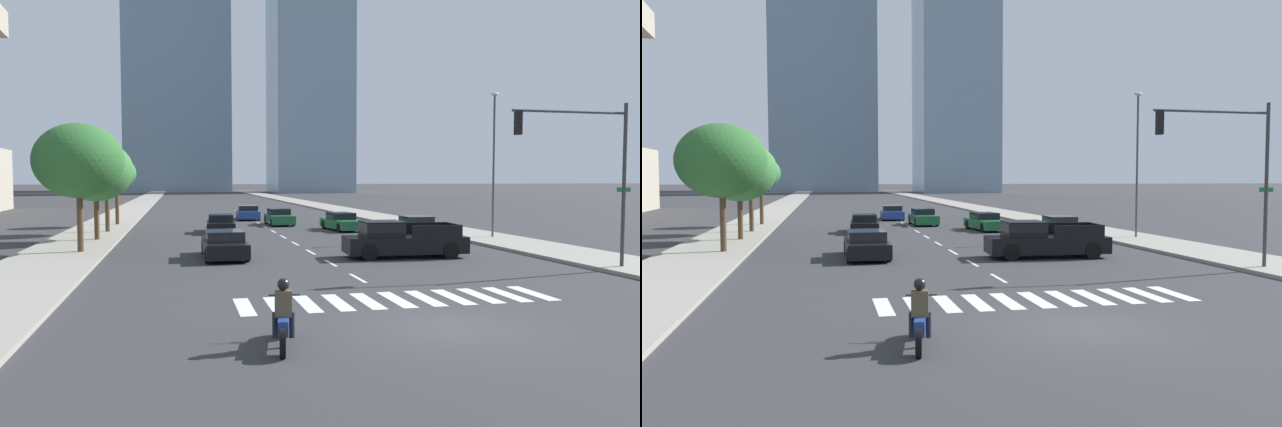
# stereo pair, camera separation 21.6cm
# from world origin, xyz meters

# --- Properties ---
(ground_plane) EXTENTS (800.00, 800.00, 0.00)m
(ground_plane) POSITION_xyz_m (0.00, 0.00, 0.00)
(ground_plane) COLOR #333335
(sidewalk_east) EXTENTS (4.00, 260.00, 0.15)m
(sidewalk_east) POSITION_xyz_m (11.58, 30.00, 0.07)
(sidewalk_east) COLOR gray
(sidewalk_east) RESTS_ON ground
(sidewalk_west) EXTENTS (4.00, 260.00, 0.15)m
(sidewalk_west) POSITION_xyz_m (-11.58, 30.00, 0.07)
(sidewalk_west) COLOR gray
(sidewalk_west) RESTS_ON ground
(crosswalk_near) EXTENTS (9.45, 2.44, 0.01)m
(crosswalk_near) POSITION_xyz_m (0.00, 3.40, 0.00)
(crosswalk_near) COLOR silver
(crosswalk_near) RESTS_ON ground
(lane_divider_center) EXTENTS (0.14, 50.00, 0.01)m
(lane_divider_center) POSITION_xyz_m (0.00, 31.40, 0.00)
(lane_divider_center) COLOR silver
(lane_divider_center) RESTS_ON ground
(motorcycle_lead) EXTENTS (0.74, 2.17, 1.49)m
(motorcycle_lead) POSITION_xyz_m (-4.11, -0.85, 0.58)
(motorcycle_lead) COLOR black
(motorcycle_lead) RESTS_ON ground
(pickup_truck) EXTENTS (5.59, 2.32, 1.67)m
(pickup_truck) POSITION_xyz_m (3.48, 12.54, 0.81)
(pickup_truck) COLOR black
(pickup_truck) RESTS_ON ground
(sedan_black_0) EXTENTS (2.03, 4.72, 1.22)m
(sedan_black_0) POSITION_xyz_m (-3.52, 27.51, 0.56)
(sedan_black_0) COLOR black
(sedan_black_0) RESTS_ON ground
(sedan_green_1) EXTENTS (1.82, 4.55, 1.26)m
(sedan_green_1) POSITION_xyz_m (1.33, 33.13, 0.59)
(sedan_green_1) COLOR #1E6038
(sedan_green_1) RESTS_ON ground
(sedan_black_2) EXTENTS (1.91, 4.78, 1.26)m
(sedan_black_2) POSITION_xyz_m (-4.26, 14.19, 0.59)
(sedan_black_2) COLOR black
(sedan_black_2) RESTS_ON ground
(sedan_black_3) EXTENTS (2.04, 4.39, 1.29)m
(sedan_black_3) POSITION_xyz_m (7.96, 21.34, 0.59)
(sedan_black_3) COLOR black
(sedan_black_3) RESTS_ON ground
(sedan_blue_4) EXTENTS (2.08, 4.75, 1.25)m
(sedan_blue_4) POSITION_xyz_m (-0.35, 39.92, 0.59)
(sedan_blue_4) COLOR navy
(sedan_blue_4) RESTS_ON ground
(sedan_green_5) EXTENTS (2.15, 4.79, 1.22)m
(sedan_green_5) POSITION_xyz_m (4.78, 27.29, 0.57)
(sedan_green_5) COLOR #1E6038
(sedan_green_5) RESTS_ON ground
(traffic_signal_near) EXTENTS (5.18, 0.28, 6.36)m
(traffic_signal_near) POSITION_xyz_m (8.91, 6.97, 4.52)
(traffic_signal_near) COLOR #333335
(traffic_signal_near) RESTS_ON sidewalk_east
(street_lamp_east) EXTENTS (0.50, 0.24, 8.49)m
(street_lamp_east) POSITION_xyz_m (11.88, 19.24, 5.00)
(street_lamp_east) COLOR #3F3F42
(street_lamp_east) RESTS_ON sidewalk_east
(street_tree_nearest) EXTENTS (4.13, 4.13, 6.03)m
(street_tree_nearest) POSITION_xyz_m (-10.78, 16.88, 4.41)
(street_tree_nearest) COLOR #4C3823
(street_tree_nearest) RESTS_ON sidewalk_west
(street_tree_second) EXTENTS (4.09, 4.09, 5.63)m
(street_tree_second) POSITION_xyz_m (-10.78, 22.81, 4.03)
(street_tree_second) COLOR #4C3823
(street_tree_second) RESTS_ON sidewalk_west
(street_tree_third) EXTENTS (3.24, 3.24, 5.59)m
(street_tree_third) POSITION_xyz_m (-10.78, 28.12, 4.35)
(street_tree_third) COLOR #4C3823
(street_tree_third) RESTS_ON sidewalk_west
(street_tree_fourth) EXTENTS (2.86, 2.86, 5.07)m
(street_tree_fourth) POSITION_xyz_m (-10.78, 34.62, 3.98)
(street_tree_fourth) COLOR #4C3823
(street_tree_fourth) RESTS_ON sidewalk_west
(office_tower_left_skyline) EXTENTS (29.59, 29.10, 81.49)m
(office_tower_left_skyline) POSITION_xyz_m (-6.19, 174.09, 40.22)
(office_tower_left_skyline) COLOR #7A93A8
(office_tower_left_skyline) RESTS_ON ground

